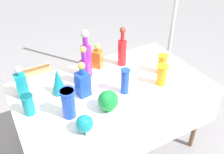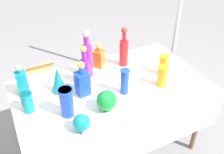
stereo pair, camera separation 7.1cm
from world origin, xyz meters
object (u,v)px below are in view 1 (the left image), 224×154
(tall_bottle_0, at_px, (85,70))
(slender_vase_1, at_px, (28,104))
(square_decanter_1, at_px, (21,84))
(slender_vase_4, at_px, (162,74))
(fluted_vase_0, at_px, (58,81))
(tall_bottle_1, at_px, (86,57))
(round_bowl_1, at_px, (85,124))
(tall_bottle_2, at_px, (122,50))
(square_decanter_0, at_px, (83,82))
(slender_vase_2, at_px, (162,64))
(slender_vase_3, at_px, (68,103))
(cardboard_box_behind_left, at_px, (40,84))
(slender_vase_0, at_px, (125,81))
(canopy_pole, at_px, (175,11))
(round_bowl_0, at_px, (108,101))
(square_decanter_2, at_px, (97,58))

(tall_bottle_0, xyz_separation_m, slender_vase_1, (-0.51, -0.13, -0.05))
(square_decanter_1, bearing_deg, slender_vase_4, -20.96)
(fluted_vase_0, bearing_deg, slender_vase_1, -155.22)
(tall_bottle_1, distance_m, round_bowl_1, 0.68)
(tall_bottle_2, distance_m, fluted_vase_0, 0.68)
(tall_bottle_1, bearing_deg, square_decanter_0, -120.92)
(slender_vase_2, height_order, slender_vase_3, slender_vase_3)
(tall_bottle_1, xyz_separation_m, fluted_vase_0, (-0.30, -0.12, -0.07))
(tall_bottle_0, bearing_deg, square_decanter_1, 169.43)
(tall_bottle_1, xyz_separation_m, square_decanter_1, (-0.57, -0.01, -0.07))
(round_bowl_1, xyz_separation_m, cardboard_box_behind_left, (0.02, 1.55, -0.69))
(slender_vase_1, distance_m, slender_vase_2, 1.18)
(slender_vase_0, xyz_separation_m, canopy_pole, (1.05, 0.67, 0.17))
(slender_vase_1, relative_size, round_bowl_0, 0.99)
(slender_vase_0, relative_size, slender_vase_4, 1.19)
(slender_vase_0, relative_size, round_bowl_1, 1.70)
(tall_bottle_1, height_order, square_decanter_0, tall_bottle_1)
(tall_bottle_2, distance_m, slender_vase_3, 0.81)
(square_decanter_2, bearing_deg, slender_vase_3, -133.56)
(square_decanter_1, height_order, slender_vase_3, square_decanter_1)
(slender_vase_2, distance_m, cardboard_box_behind_left, 1.68)
(slender_vase_1, relative_size, slender_vase_3, 0.70)
(square_decanter_0, height_order, slender_vase_3, square_decanter_0)
(square_decanter_1, bearing_deg, tall_bottle_2, 1.70)
(tall_bottle_1, xyz_separation_m, round_bowl_1, (-0.29, -0.60, -0.12))
(square_decanter_2, relative_size, slender_vase_2, 1.31)
(tall_bottle_0, bearing_deg, cardboard_box_behind_left, 100.86)
(slender_vase_2, xyz_separation_m, fluted_vase_0, (-0.91, 0.17, 0.02))
(tall_bottle_2, height_order, square_decanter_0, tall_bottle_2)
(slender_vase_0, relative_size, slender_vase_2, 1.18)
(square_decanter_1, xyz_separation_m, slender_vase_4, (1.06, -0.41, -0.02))
(square_decanter_2, xyz_separation_m, slender_vase_3, (-0.47, -0.49, 0.02))
(square_decanter_0, relative_size, fluted_vase_0, 1.34)
(square_decanter_0, bearing_deg, slender_vase_0, -24.18)
(tall_bottle_1, height_order, canopy_pole, canopy_pole)
(square_decanter_2, bearing_deg, slender_vase_1, -155.55)
(slender_vase_0, bearing_deg, square_decanter_0, 155.82)
(slender_vase_0, distance_m, round_bowl_0, 0.25)
(tall_bottle_2, height_order, slender_vase_4, tall_bottle_2)
(square_decanter_1, xyz_separation_m, round_bowl_0, (0.52, -0.47, -0.03))
(square_decanter_1, bearing_deg, round_bowl_0, -42.34)
(square_decanter_2, distance_m, slender_vase_3, 0.68)
(cardboard_box_behind_left, bearing_deg, slender_vase_3, -92.39)
(tall_bottle_0, height_order, tall_bottle_1, tall_bottle_1)
(slender_vase_0, distance_m, slender_vase_1, 0.75)
(tall_bottle_0, relative_size, fluted_vase_0, 1.59)
(square_decanter_0, relative_size, cardboard_box_behind_left, 0.77)
(square_decanter_0, bearing_deg, slender_vase_4, -16.65)
(square_decanter_0, xyz_separation_m, cardboard_box_behind_left, (-0.13, 1.18, -0.74))
(square_decanter_0, bearing_deg, tall_bottle_1, 59.08)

